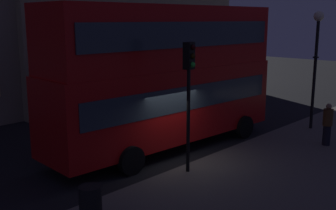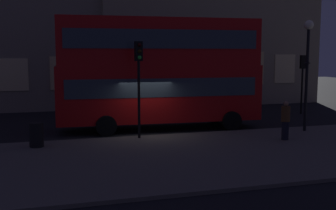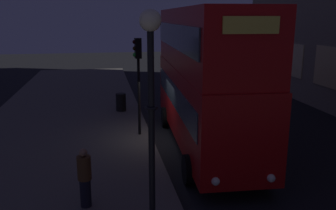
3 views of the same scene
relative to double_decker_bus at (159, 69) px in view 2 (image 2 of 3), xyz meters
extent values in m
plane|color=black|center=(-0.98, -1.28, -3.08)|extent=(80.00, 80.00, 0.00)
cube|color=#5B564F|center=(-0.98, -5.96, -3.02)|extent=(44.00, 7.94, 0.12)
cube|color=#F9E09E|center=(-7.84, 8.22, -0.60)|extent=(2.40, 0.06, 2.09)
cube|color=#F2D18C|center=(-4.08, 8.22, -0.54)|extent=(2.40, 0.06, 2.22)
cube|color=tan|center=(6.62, 11.44, 4.08)|extent=(16.78, 7.39, 14.32)
cube|color=#F2D18C|center=(1.25, 7.72, -0.76)|extent=(1.72, 0.06, 1.97)
cube|color=#E5C67F|center=(3.93, 7.72, -0.45)|extent=(1.72, 0.06, 2.40)
cube|color=#E5C67F|center=(6.62, 7.72, -0.55)|extent=(1.72, 0.06, 2.16)
cube|color=#E5C67F|center=(9.30, 7.72, -0.33)|extent=(1.72, 0.06, 2.44)
cube|color=#F9E09E|center=(11.99, 7.72, -0.39)|extent=(1.72, 0.06, 2.16)
cube|color=#B20F0F|center=(0.00, 0.00, -1.21)|extent=(10.24, 3.00, 2.77)
cube|color=#B20F0F|center=(0.00, 0.00, 1.33)|extent=(10.04, 2.94, 2.30)
cube|color=#2D3842|center=(0.00, 0.00, -0.86)|extent=(9.44, 3.02, 0.90)
cube|color=#2D3842|center=(0.00, 0.00, 1.44)|extent=(9.44, 3.02, 0.90)
cube|color=#F2D84C|center=(5.00, -0.27, 1.96)|extent=(0.16, 1.48, 0.44)
sphere|color=white|center=(5.11, 0.52, -2.24)|extent=(0.24, 0.24, 0.24)
sphere|color=white|center=(5.03, -1.07, -2.24)|extent=(0.24, 0.24, 0.24)
cylinder|color=black|center=(3.50, 1.09, -2.59)|extent=(0.99, 0.29, 0.98)
cylinder|color=black|center=(3.36, -1.46, -2.59)|extent=(0.99, 0.29, 0.98)
cylinder|color=black|center=(-2.72, 1.43, -2.59)|extent=(0.99, 0.29, 0.98)
cylinder|color=black|center=(-2.85, -1.13, -2.59)|extent=(0.99, 0.29, 0.98)
cylinder|color=black|center=(-1.58, -2.48, -1.26)|extent=(0.12, 0.12, 3.40)
cube|color=black|center=(-1.58, -2.48, 0.86)|extent=(0.34, 0.28, 0.85)
sphere|color=black|center=(-1.57, -2.63, 1.13)|extent=(0.17, 0.17, 0.17)
sphere|color=black|center=(-1.57, -2.63, 0.86)|extent=(0.17, 0.17, 0.17)
sphere|color=green|center=(-1.57, -2.63, 0.59)|extent=(0.17, 0.17, 0.17)
cylinder|color=black|center=(10.14, 2.69, -1.63)|extent=(0.12, 0.12, 2.89)
cube|color=black|center=(10.14, 2.69, 0.23)|extent=(0.36, 0.31, 0.85)
sphere|color=black|center=(10.17, 2.83, 0.50)|extent=(0.17, 0.17, 0.17)
sphere|color=orange|center=(10.17, 2.83, 0.23)|extent=(0.17, 0.17, 0.17)
sphere|color=black|center=(10.17, 2.83, -0.04)|extent=(0.17, 0.17, 0.17)
cylinder|color=black|center=(6.49, -3.03, -0.53)|extent=(0.14, 0.14, 4.86)
torus|color=black|center=(6.49, -3.03, 0.31)|extent=(0.28, 0.28, 0.06)
sphere|color=#F9EFC6|center=(6.49, -3.03, 2.10)|extent=(0.45, 0.45, 0.45)
cylinder|color=black|center=(4.42, -4.61, -2.56)|extent=(0.30, 0.30, 0.81)
cylinder|color=#513319|center=(4.42, -4.61, -1.82)|extent=(0.38, 0.38, 0.67)
sphere|color=#8C664C|center=(4.42, -4.61, -1.38)|extent=(0.22, 0.22, 0.22)
cylinder|color=black|center=(-5.91, -3.06, -2.47)|extent=(0.56, 0.56, 0.98)
camera|label=1|loc=(-11.37, -10.84, 2.00)|focal=43.91mm
camera|label=2|loc=(-5.33, -20.06, 0.76)|focal=43.98mm
camera|label=3|loc=(13.76, -4.01, 2.18)|focal=38.53mm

